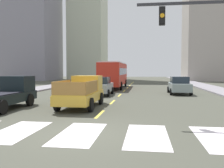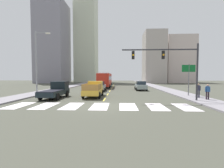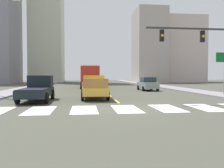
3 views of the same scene
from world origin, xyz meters
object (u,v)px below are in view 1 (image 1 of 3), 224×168
(pickup_stakebed, at_px, (83,92))
(sedan_far, at_px, (101,86))
(sedan_near_left, at_px, (179,85))
(pickup_dark, at_px, (7,93))
(city_bus, at_px, (114,73))

(pickup_stakebed, bearing_deg, sedan_far, 93.81)
(sedan_far, xyz_separation_m, sedan_near_left, (7.47, 2.08, 0.00))
(pickup_dark, relative_size, sedan_near_left, 1.18)
(pickup_dark, height_order, sedan_far, pickup_dark)
(pickup_stakebed, xyz_separation_m, pickup_dark, (-4.43, -1.42, -0.02))
(pickup_stakebed, bearing_deg, pickup_dark, -159.72)
(sedan_near_left, bearing_deg, pickup_dark, -139.70)
(sedan_near_left, bearing_deg, sedan_far, -166.70)
(pickup_dark, distance_m, sedan_far, 9.69)
(pickup_dark, relative_size, city_bus, 0.48)
(pickup_stakebed, distance_m, sedan_near_left, 11.88)
(pickup_dark, bearing_deg, pickup_stakebed, 16.63)
(city_bus, bearing_deg, pickup_stakebed, -87.99)
(city_bus, height_order, sedan_near_left, city_bus)
(sedan_far, bearing_deg, pickup_dark, -116.42)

